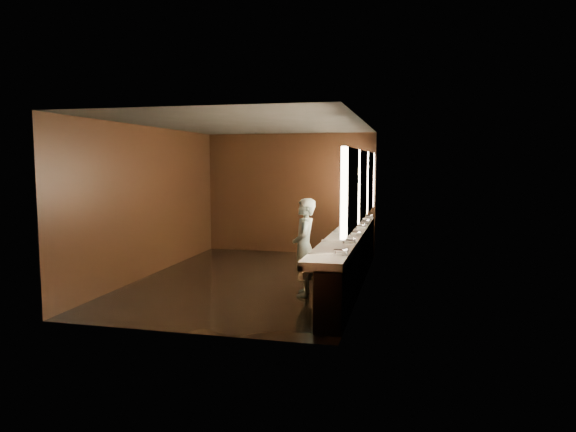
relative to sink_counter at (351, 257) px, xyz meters
name	(u,v)px	position (x,y,z in m)	size (l,w,h in m)	color
floor	(252,280)	(-1.79, 0.00, -0.50)	(6.00, 6.00, 0.00)	black
ceiling	(251,124)	(-1.79, 0.00, 2.30)	(4.00, 6.00, 0.02)	#2D2D2B
wall_back	(290,193)	(-1.79, 3.00, 0.90)	(4.00, 0.02, 2.80)	black
wall_front	(178,222)	(-1.79, -3.00, 0.90)	(4.00, 0.02, 2.80)	black
wall_left	(150,201)	(-3.79, 0.00, 0.90)	(0.02, 6.00, 2.80)	black
wall_right	(363,205)	(0.21, 0.00, 0.90)	(0.02, 6.00, 2.80)	black
sink_counter	(351,257)	(0.00, 0.00, 0.00)	(0.55, 5.40, 1.01)	black
mirror_band	(363,185)	(0.19, 0.00, 1.25)	(0.06, 5.03, 1.15)	#FCE2B8
person	(304,247)	(-0.65, -0.84, 0.29)	(0.57, 0.37, 1.56)	#92CFDA
trash_bin	(328,282)	(-0.22, -1.08, -0.20)	(0.38, 0.38, 0.60)	black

